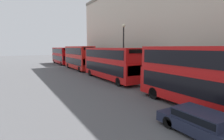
{
  "coord_description": "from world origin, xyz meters",
  "views": [
    {
      "loc": [
        -9.68,
        -0.26,
        4.32
      ],
      "look_at": [
        0.48,
        17.35,
        1.65
      ],
      "focal_mm": 28.0,
      "sensor_mm": 36.0,
      "label": 1
    }
  ],
  "objects_px": {
    "bus_second_in_queue": "(110,62)",
    "car_dark_sedan": "(202,123)",
    "bus_trailing": "(62,55)",
    "pedestrian": "(92,64)",
    "bus_leading": "(211,76)",
    "bus_third_in_queue": "(79,57)"
  },
  "relations": [
    {
      "from": "bus_leading",
      "to": "bus_third_in_queue",
      "type": "height_order",
      "value": "bus_third_in_queue"
    },
    {
      "from": "bus_trailing",
      "to": "pedestrian",
      "type": "height_order",
      "value": "bus_trailing"
    },
    {
      "from": "bus_leading",
      "to": "bus_trailing",
      "type": "relative_size",
      "value": 1.01
    },
    {
      "from": "bus_trailing",
      "to": "car_dark_sedan",
      "type": "relative_size",
      "value": 2.51
    },
    {
      "from": "pedestrian",
      "to": "car_dark_sedan",
      "type": "bearing_deg",
      "value": -102.69
    },
    {
      "from": "bus_leading",
      "to": "bus_second_in_queue",
      "type": "distance_m",
      "value": 13.57
    },
    {
      "from": "bus_second_in_queue",
      "to": "car_dark_sedan",
      "type": "distance_m",
      "value": 15.72
    },
    {
      "from": "bus_third_in_queue",
      "to": "bus_trailing",
      "type": "distance_m",
      "value": 12.99
    },
    {
      "from": "bus_second_in_queue",
      "to": "car_dark_sedan",
      "type": "height_order",
      "value": "bus_second_in_queue"
    },
    {
      "from": "bus_leading",
      "to": "pedestrian",
      "type": "height_order",
      "value": "bus_leading"
    },
    {
      "from": "bus_third_in_queue",
      "to": "car_dark_sedan",
      "type": "bearing_deg",
      "value": -97.05
    },
    {
      "from": "bus_second_in_queue",
      "to": "bus_trailing",
      "type": "bearing_deg",
      "value": 90.0
    },
    {
      "from": "bus_leading",
      "to": "bus_trailing",
      "type": "xyz_separation_m",
      "value": [
        0.0,
        38.8,
        -0.1
      ]
    },
    {
      "from": "bus_third_in_queue",
      "to": "bus_trailing",
      "type": "height_order",
      "value": "bus_third_in_queue"
    },
    {
      "from": "bus_leading",
      "to": "bus_third_in_queue",
      "type": "bearing_deg",
      "value": 90.0
    },
    {
      "from": "bus_leading",
      "to": "car_dark_sedan",
      "type": "bearing_deg",
      "value": -153.68
    },
    {
      "from": "bus_leading",
      "to": "bus_trailing",
      "type": "bearing_deg",
      "value": 90.0
    },
    {
      "from": "pedestrian",
      "to": "bus_third_in_queue",
      "type": "bearing_deg",
      "value": -179.19
    },
    {
      "from": "pedestrian",
      "to": "bus_trailing",
      "type": "bearing_deg",
      "value": 102.18
    },
    {
      "from": "bus_third_in_queue",
      "to": "bus_trailing",
      "type": "bearing_deg",
      "value": 90.0
    },
    {
      "from": "car_dark_sedan",
      "to": "pedestrian",
      "type": "xyz_separation_m",
      "value": [
        6.2,
        27.53,
        0.19
      ]
    },
    {
      "from": "bus_leading",
      "to": "car_dark_sedan",
      "type": "xyz_separation_m",
      "value": [
        -3.4,
        -1.68,
        -1.76
      ]
    }
  ]
}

